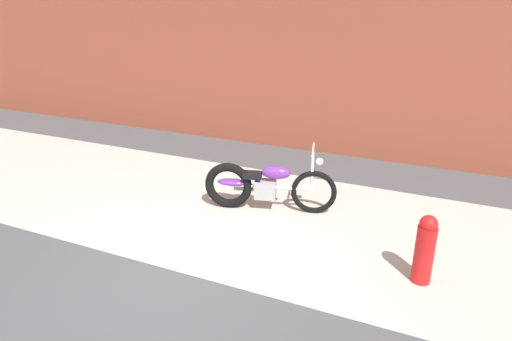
% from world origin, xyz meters
% --- Properties ---
extents(ground_plane, '(80.00, 80.00, 0.00)m').
position_xyz_m(ground_plane, '(0.00, 0.00, 0.00)').
color(ground_plane, '#47474C').
extents(sidewalk_slab, '(36.00, 3.50, 0.01)m').
position_xyz_m(sidewalk_slab, '(0.00, 1.75, 0.00)').
color(sidewalk_slab, '#B2ADA3').
rests_on(sidewalk_slab, ground).
extents(brick_building_wall, '(36.00, 0.50, 4.67)m').
position_xyz_m(brick_building_wall, '(0.00, 5.20, 2.34)').
color(brick_building_wall, brown).
rests_on(brick_building_wall, ground).
extents(motorcycle_purple, '(1.96, 0.78, 1.03)m').
position_xyz_m(motorcycle_purple, '(0.26, 1.96, 0.40)').
color(motorcycle_purple, black).
rests_on(motorcycle_purple, ground).
extents(fire_hydrant, '(0.22, 0.22, 0.84)m').
position_xyz_m(fire_hydrant, '(2.69, 0.98, 0.42)').
color(fire_hydrant, red).
rests_on(fire_hydrant, ground).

